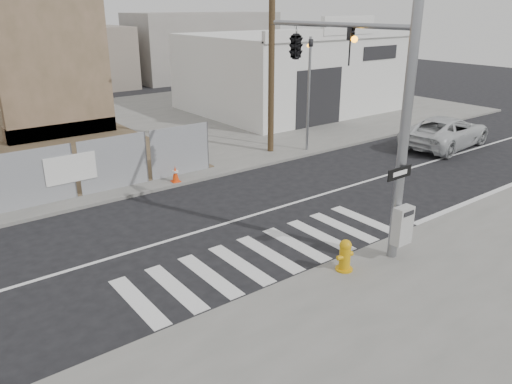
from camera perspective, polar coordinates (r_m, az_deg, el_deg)
ground at (r=16.08m, az=-4.09°, el=-3.79°), size 100.00×100.00×0.00m
sidewalk_far at (r=28.26m, az=-20.04°, el=5.90°), size 50.00×20.00×0.12m
signal_pole at (r=14.76m, az=8.32°, el=13.21°), size 0.96×5.87×7.00m
far_signal_pole at (r=23.45m, az=6.10°, el=12.77°), size 0.16×0.20×5.60m
concrete_wall_right at (r=27.62m, az=-21.94°, el=12.39°), size 5.50×1.30×8.00m
auto_shop at (r=33.72m, az=3.73°, el=13.57°), size 12.00×10.20×5.95m
utility_pole_right at (r=22.98m, az=1.81°, el=17.03°), size 1.60×0.28×10.00m
fire_hydrant at (r=13.22m, az=10.13°, el=-7.11°), size 0.57×0.57×0.86m
suv at (r=26.54m, az=20.88°, el=6.47°), size 5.73×3.13×1.52m
traffic_cone_d at (r=19.74m, az=-9.20°, el=2.04°), size 0.37×0.37×0.64m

